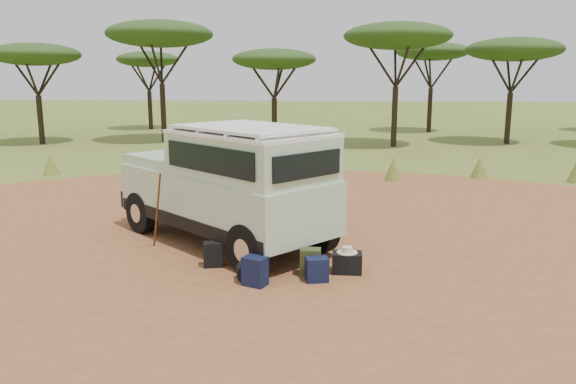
# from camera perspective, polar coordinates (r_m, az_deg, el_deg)

# --- Properties ---
(ground) EXTENTS (140.00, 140.00, 0.00)m
(ground) POSITION_cam_1_polar(r_m,az_deg,el_deg) (10.95, -0.60, -6.62)
(ground) COLOR #5C6C26
(ground) RESTS_ON ground
(dirt_clearing) EXTENTS (23.00, 23.00, 0.01)m
(dirt_clearing) POSITION_cam_1_polar(r_m,az_deg,el_deg) (10.95, -0.60, -6.60)
(dirt_clearing) COLOR #975F31
(dirt_clearing) RESTS_ON ground
(grass_fringe) EXTENTS (36.60, 1.60, 0.90)m
(grass_fringe) POSITION_cam_1_polar(r_m,az_deg,el_deg) (19.28, 2.00, 2.62)
(grass_fringe) COLOR #5C6C26
(grass_fringe) RESTS_ON ground
(acacia_treeline) EXTENTS (46.70, 13.20, 6.26)m
(acacia_treeline) POSITION_cam_1_polar(r_m,az_deg,el_deg) (30.20, 4.26, 14.38)
(acacia_treeline) COLOR black
(acacia_treeline) RESTS_ON ground
(safari_vehicle) EXTENTS (5.13, 4.91, 2.50)m
(safari_vehicle) POSITION_cam_1_polar(r_m,az_deg,el_deg) (11.57, -6.05, 0.51)
(safari_vehicle) COLOR #B0CEAF
(safari_vehicle) RESTS_ON ground
(walking_staff) EXTENTS (0.38, 0.46, 1.60)m
(walking_staff) POSITION_cam_1_polar(r_m,az_deg,el_deg) (11.51, -13.15, -1.88)
(walking_staff) COLOR brown
(walking_staff) RESTS_ON ground
(backpack_black) EXTENTS (0.39, 0.32, 0.46)m
(backpack_black) POSITION_cam_1_polar(r_m,az_deg,el_deg) (10.44, -7.65, -6.32)
(backpack_black) COLOR black
(backpack_black) RESTS_ON ground
(backpack_navy) EXTENTS (0.46, 0.40, 0.50)m
(backpack_navy) POSITION_cam_1_polar(r_m,az_deg,el_deg) (9.45, -3.38, -8.06)
(backpack_navy) COLOR #101834
(backpack_navy) RESTS_ON ground
(backpack_olive) EXTENTS (0.36, 0.27, 0.49)m
(backpack_olive) POSITION_cam_1_polar(r_m,az_deg,el_deg) (9.90, 2.29, -7.14)
(backpack_olive) COLOR #3C411E
(backpack_olive) RESTS_ON ground
(duffel_navy) EXTENTS (0.43, 0.36, 0.42)m
(duffel_navy) POSITION_cam_1_polar(r_m,az_deg,el_deg) (9.65, 2.95, -7.88)
(duffel_navy) COLOR #101834
(duffel_navy) RESTS_ON ground
(hard_case) EXTENTS (0.53, 0.38, 0.37)m
(hard_case) POSITION_cam_1_polar(r_m,az_deg,el_deg) (10.11, 6.01, -7.15)
(hard_case) COLOR black
(hard_case) RESTS_ON ground
(stuff_sack) EXTENTS (0.40, 0.40, 0.33)m
(stuff_sack) POSITION_cam_1_polar(r_m,az_deg,el_deg) (9.71, -4.27, -8.04)
(stuff_sack) COLOR black
(stuff_sack) RESTS_ON ground
(safari_hat) EXTENTS (0.37, 0.37, 0.11)m
(safari_hat) POSITION_cam_1_polar(r_m,az_deg,el_deg) (10.04, 6.04, -5.94)
(safari_hat) COLOR beige
(safari_hat) RESTS_ON hard_case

